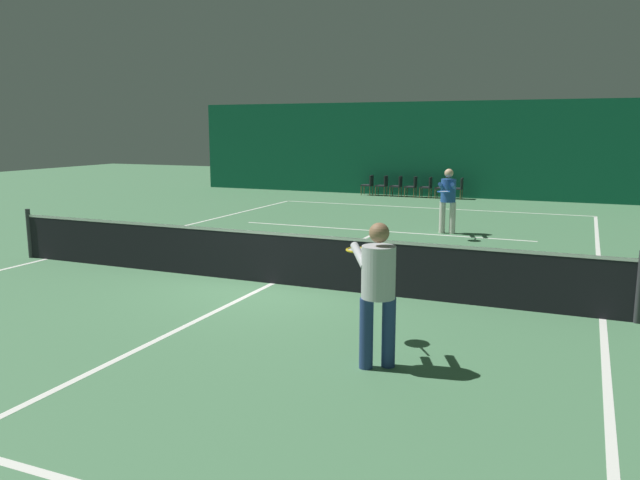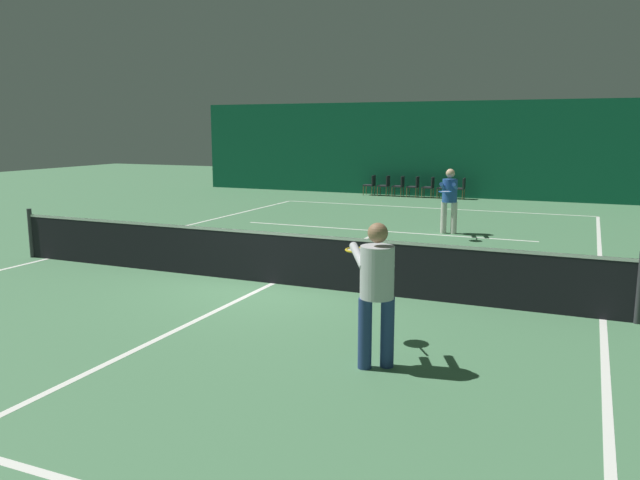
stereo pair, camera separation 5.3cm
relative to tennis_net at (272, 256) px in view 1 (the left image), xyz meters
name	(u,v)px [view 1 (the left image)]	position (x,y,z in m)	size (l,w,h in m)	color
ground_plane	(273,283)	(0.00, 0.00, -0.51)	(60.00, 60.00, 0.00)	#4C7F56
backdrop_curtain	(451,150)	(0.00, 15.78, 1.43)	(23.00, 0.12, 3.87)	#0F5138
court_line_baseline_far	(427,208)	(0.00, 11.90, -0.51)	(11.00, 0.10, 0.00)	white
court_line_service_far	(380,231)	(0.00, 6.40, -0.51)	(8.25, 0.10, 0.00)	white
court_line_sideline_left	(47,259)	(-5.50, 0.00, -0.51)	(0.10, 23.80, 0.00)	white
court_line_sideline_right	(603,319)	(5.50, 0.00, -0.51)	(0.10, 23.80, 0.00)	white
court_line_centre	(273,283)	(0.00, 0.00, -0.51)	(0.10, 12.80, 0.00)	white
tennis_net	(272,256)	(0.00, 0.00, 0.00)	(12.00, 0.10, 1.07)	black
player_near	(377,284)	(2.98, -3.08, 0.50)	(1.05, 1.35, 1.73)	navy
player_far	(448,196)	(1.78, 6.72, 0.50)	(0.50, 1.41, 1.73)	beige
courtside_chair_0	(369,184)	(-3.31, 15.23, -0.03)	(0.44, 0.44, 0.84)	brown
courtside_chair_1	(383,184)	(-2.68, 15.23, -0.03)	(0.44, 0.44, 0.84)	brown
courtside_chair_2	(398,185)	(-2.05, 15.23, -0.03)	(0.44, 0.44, 0.84)	brown
courtside_chair_3	(412,185)	(-1.42, 15.23, -0.03)	(0.44, 0.44, 0.84)	brown
courtside_chair_4	(428,186)	(-0.79, 15.23, -0.03)	(0.44, 0.44, 0.84)	brown
courtside_chair_5	(443,186)	(-0.16, 15.23, -0.03)	(0.44, 0.44, 0.84)	brown
courtside_chair_6	(459,187)	(0.47, 15.23, -0.03)	(0.44, 0.44, 0.84)	brown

